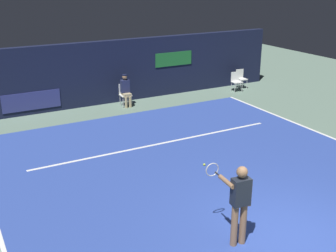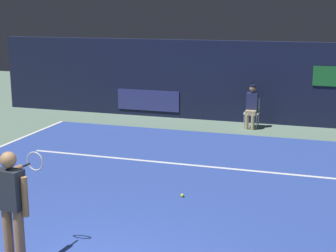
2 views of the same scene
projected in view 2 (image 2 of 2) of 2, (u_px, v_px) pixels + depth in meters
The scene contains 7 objects.
ground_plane at pixel (169, 191), 10.32m from camera, with size 32.77×32.77×0.00m, color slate.
court_surface at pixel (169, 191), 10.32m from camera, with size 10.66×10.22×0.01m, color #2D479E.
line_service at pixel (192, 165), 11.97m from camera, with size 8.31×0.10×0.01m, color white.
back_wall at pixel (234, 81), 16.49m from camera, with size 16.65×0.33×2.60m.
tennis_player at pixel (13, 203), 7.01m from camera, with size 0.54×0.97×1.73m.
line_judge_on_chair at pixel (252, 106), 15.64m from camera, with size 0.45×0.54×1.32m.
tennis_ball at pixel (182, 195), 9.95m from camera, with size 0.07×0.07×0.07m, color #CCE033.
Camera 2 is at (2.97, -5.19, 3.59)m, focal length 54.74 mm.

